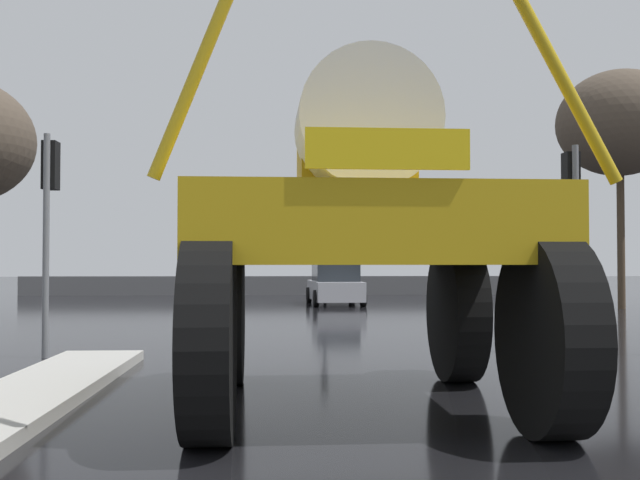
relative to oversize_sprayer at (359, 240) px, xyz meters
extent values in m
plane|color=black|center=(0.20, 9.92, -1.88)|extent=(120.00, 120.00, 0.00)
cube|color=#B2AFA8|center=(-3.81, 0.58, -1.81)|extent=(1.27, 7.40, 0.15)
cylinder|color=black|center=(-1.61, 1.66, -0.94)|extent=(0.49, 1.89, 1.88)
cylinder|color=black|center=(1.52, 1.75, -0.94)|extent=(0.49, 1.89, 1.88)
cylinder|color=black|center=(-1.52, -1.66, -0.94)|extent=(0.49, 1.89, 1.88)
cylinder|color=black|center=(1.60, -1.58, -0.94)|extent=(0.49, 1.89, 1.88)
cube|color=gold|center=(0.00, 0.04, 0.11)|extent=(3.73, 4.12, 0.76)
cube|color=#A98611|center=(-0.01, 0.46, 0.98)|extent=(1.35, 1.27, 0.99)
cylinder|color=silver|center=(0.01, -0.54, 1.22)|extent=(1.49, 1.17, 1.47)
cylinder|color=gold|center=(-1.58, -1.81, 1.54)|extent=(0.95, 0.14, 2.15)
cylinder|color=gold|center=(1.68, -1.73, 1.48)|extent=(1.18, 0.15, 2.05)
cube|color=yellow|center=(0.05, -2.00, 0.74)|extent=(1.45, 0.08, 0.36)
cube|color=#B7B7BF|center=(1.08, 19.81, -1.35)|extent=(1.94, 4.19, 0.70)
cube|color=#23282D|center=(1.09, 19.66, -0.68)|extent=(1.68, 2.19, 0.64)
cylinder|color=black|center=(0.15, 21.10, -1.58)|extent=(0.22, 0.61, 0.60)
cylinder|color=black|center=(1.85, 21.20, -1.58)|extent=(0.22, 0.61, 0.60)
cylinder|color=black|center=(0.32, 18.41, -1.58)|extent=(0.22, 0.61, 0.60)
cylinder|color=black|center=(2.01, 18.51, -1.58)|extent=(0.22, 0.61, 0.60)
cylinder|color=slate|center=(-4.88, 4.54, 0.02)|extent=(0.11, 0.11, 3.81)
cube|color=black|center=(-4.88, 4.75, 1.41)|extent=(0.24, 0.32, 0.84)
sphere|color=red|center=(-4.88, 4.94, 1.68)|extent=(0.17, 0.17, 0.17)
sphere|color=#3C2403|center=(-4.88, 4.94, 1.41)|extent=(0.17, 0.17, 0.17)
sphere|color=black|center=(-4.88, 4.94, 1.14)|extent=(0.17, 0.17, 0.17)
cylinder|color=slate|center=(4.29, 4.54, -0.04)|extent=(0.11, 0.11, 3.69)
cube|color=black|center=(4.29, 4.75, 1.28)|extent=(0.24, 0.32, 0.84)
sphere|color=red|center=(4.29, 4.94, 1.55)|extent=(0.17, 0.17, 0.17)
sphere|color=#3C2403|center=(4.29, 4.94, 1.28)|extent=(0.17, 0.17, 0.17)
sphere|color=black|center=(4.29, 4.94, 1.01)|extent=(0.17, 0.17, 0.17)
cylinder|color=slate|center=(0.73, 20.30, -0.13)|extent=(0.11, 0.11, 3.51)
cube|color=black|center=(0.73, 20.51, 1.10)|extent=(0.24, 0.32, 0.84)
sphere|color=red|center=(0.73, 20.70, 1.37)|extent=(0.17, 0.17, 0.17)
sphere|color=#3C2403|center=(0.73, 20.70, 1.10)|extent=(0.17, 0.17, 0.17)
sphere|color=black|center=(0.73, 20.70, 0.83)|extent=(0.17, 0.17, 0.17)
cylinder|color=#473828|center=(10.65, 16.71, 0.55)|extent=(0.25, 0.25, 4.87)
ellipsoid|color=brown|center=(10.65, 16.71, 4.47)|extent=(4.25, 4.25, 3.61)
cube|color=#59595B|center=(0.20, 27.80, -1.43)|extent=(27.01, 0.24, 0.90)
camera|label=1|loc=(-0.86, -8.53, -0.24)|focal=42.52mm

